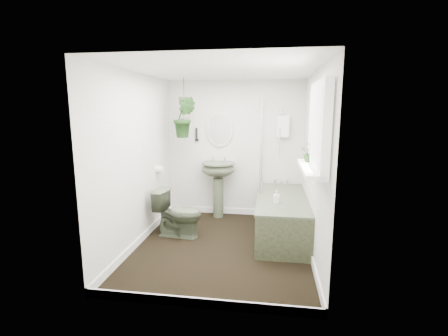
# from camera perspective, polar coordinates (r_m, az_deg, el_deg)

# --- Properties ---
(floor) EXTENTS (2.30, 2.80, 0.02)m
(floor) POSITION_cam_1_polar(r_m,az_deg,el_deg) (4.52, -0.29, -13.70)
(floor) COLOR black
(floor) RESTS_ON ground
(ceiling) EXTENTS (2.30, 2.80, 0.02)m
(ceiling) POSITION_cam_1_polar(r_m,az_deg,el_deg) (4.15, -0.32, 16.99)
(ceiling) COLOR white
(ceiling) RESTS_ON ground
(wall_back) EXTENTS (2.30, 0.02, 2.30)m
(wall_back) POSITION_cam_1_polar(r_m,az_deg,el_deg) (5.56, 1.90, 3.35)
(wall_back) COLOR silver
(wall_back) RESTS_ON ground
(wall_front) EXTENTS (2.30, 0.02, 2.30)m
(wall_front) POSITION_cam_1_polar(r_m,az_deg,el_deg) (2.82, -4.65, -3.69)
(wall_front) COLOR silver
(wall_front) RESTS_ON ground
(wall_left) EXTENTS (0.02, 2.80, 2.30)m
(wall_left) POSITION_cam_1_polar(r_m,az_deg,el_deg) (4.50, -15.07, 1.30)
(wall_left) COLOR silver
(wall_left) RESTS_ON ground
(wall_right) EXTENTS (0.02, 2.80, 2.30)m
(wall_right) POSITION_cam_1_polar(r_m,az_deg,el_deg) (4.17, 15.68, 0.56)
(wall_right) COLOR silver
(wall_right) RESTS_ON ground
(skirting) EXTENTS (2.30, 2.80, 0.10)m
(skirting) POSITION_cam_1_polar(r_m,az_deg,el_deg) (4.49, -0.29, -13.00)
(skirting) COLOR white
(skirting) RESTS_ON floor
(bathtub) EXTENTS (0.72, 1.72, 0.58)m
(bathtub) POSITION_cam_1_polar(r_m,az_deg,el_deg) (4.83, 10.15, -8.40)
(bathtub) COLOR #444D38
(bathtub) RESTS_ON floor
(bath_screen) EXTENTS (0.04, 0.72, 1.40)m
(bath_screen) POSITION_cam_1_polar(r_m,az_deg,el_deg) (5.10, 6.64, 4.10)
(bath_screen) COLOR silver
(bath_screen) RESTS_ON bathtub
(shower_box) EXTENTS (0.20, 0.10, 0.35)m
(shower_box) POSITION_cam_1_polar(r_m,az_deg,el_deg) (5.42, 10.34, 7.25)
(shower_box) COLOR white
(shower_box) RESTS_ON wall_back
(oval_mirror) EXTENTS (0.46, 0.03, 0.62)m
(oval_mirror) POSITION_cam_1_polar(r_m,az_deg,el_deg) (5.52, -0.78, 6.95)
(oval_mirror) COLOR beige
(oval_mirror) RESTS_ON wall_back
(wall_sconce) EXTENTS (0.04, 0.04, 0.22)m
(wall_sconce) POSITION_cam_1_polar(r_m,az_deg,el_deg) (5.60, -4.86, 5.93)
(wall_sconce) COLOR black
(wall_sconce) RESTS_ON wall_back
(toilet_roll_holder) EXTENTS (0.11, 0.11, 0.11)m
(toilet_roll_holder) POSITION_cam_1_polar(r_m,az_deg,el_deg) (5.16, -11.26, -0.22)
(toilet_roll_holder) COLOR white
(toilet_roll_holder) RESTS_ON wall_left
(window_recess) EXTENTS (0.08, 1.00, 0.90)m
(window_recess) POSITION_cam_1_polar(r_m,az_deg,el_deg) (3.41, 16.37, 6.88)
(window_recess) COLOR white
(window_recess) RESTS_ON wall_right
(window_sill) EXTENTS (0.18, 1.00, 0.04)m
(window_sill) POSITION_cam_1_polar(r_m,az_deg,el_deg) (3.45, 14.86, -0.04)
(window_sill) COLOR white
(window_sill) RESTS_ON wall_right
(window_blinds) EXTENTS (0.01, 0.86, 0.76)m
(window_blinds) POSITION_cam_1_polar(r_m,az_deg,el_deg) (3.40, 15.61, 6.91)
(window_blinds) COLOR white
(window_blinds) RESTS_ON wall_right
(toilet) EXTENTS (0.72, 0.46, 0.70)m
(toilet) POSITION_cam_1_polar(r_m,az_deg,el_deg) (4.78, -7.99, -7.79)
(toilet) COLOR #444D38
(toilet) RESTS_ON floor
(pedestal_sink) EXTENTS (0.57, 0.49, 0.95)m
(pedestal_sink) POSITION_cam_1_polar(r_m,az_deg,el_deg) (5.52, -1.03, -3.82)
(pedestal_sink) COLOR #444D38
(pedestal_sink) RESTS_ON floor
(sill_plant) EXTENTS (0.24, 0.23, 0.21)m
(sill_plant) POSITION_cam_1_polar(r_m,az_deg,el_deg) (3.73, 14.90, 2.68)
(sill_plant) COLOR black
(sill_plant) RESTS_ON window_sill
(hanging_plant) EXTENTS (0.39, 0.33, 0.63)m
(hanging_plant) POSITION_cam_1_polar(r_m,az_deg,el_deg) (5.21, -6.98, 8.82)
(hanging_plant) COLOR black
(hanging_plant) RESTS_ON ceiling
(soap_bottle) EXTENTS (0.09, 0.09, 0.17)m
(soap_bottle) POSITION_cam_1_polar(r_m,az_deg,el_deg) (4.43, 9.22, -5.03)
(soap_bottle) COLOR #2F2727
(soap_bottle) RESTS_ON bathtub
(hanging_pot) EXTENTS (0.16, 0.16, 0.12)m
(hanging_pot) POSITION_cam_1_polar(r_m,az_deg,el_deg) (5.21, -7.04, 11.65)
(hanging_pot) COLOR #4C4233
(hanging_pot) RESTS_ON ceiling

